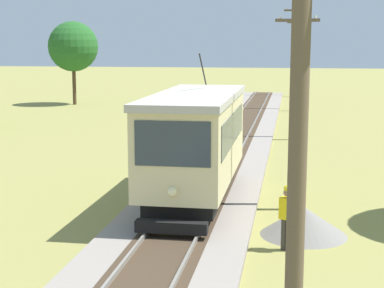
{
  "coord_description": "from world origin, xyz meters",
  "views": [
    {
      "loc": [
        3.19,
        -6.39,
        5.47
      ],
      "look_at": [
        -0.13,
        13.7,
        2.1
      ],
      "focal_mm": 57.33,
      "sensor_mm": 36.0,
      "label": 1
    }
  ],
  "objects": [
    {
      "name": "track_worker",
      "position": [
        3.11,
        9.47,
        0.98
      ],
      "size": [
        0.45,
        0.38,
        1.78
      ],
      "rotation": [
        0.0,
        0.0,
        1.15
      ],
      "color": "#38332D",
      "rests_on": "ground"
    },
    {
      "name": "tree_left_far",
      "position": [
        -16.11,
        45.89,
        5.13
      ],
      "size": [
        4.41,
        4.41,
        7.35
      ],
      "color": "#4C3823",
      "rests_on": "ground"
    },
    {
      "name": "utility_pole_far",
      "position": [
        3.26,
        43.91,
        4.11
      ],
      "size": [
        1.4,
        0.49,
        8.02
      ],
      "color": "brown",
      "rests_on": "ground"
    },
    {
      "name": "utility_pole_foreground",
      "position": [
        3.26,
        1.27,
        3.66
      ],
      "size": [
        1.4,
        0.29,
        7.12
      ],
      "color": "brown",
      "rests_on": "ground"
    },
    {
      "name": "utility_pole_distant",
      "position": [
        3.26,
        57.23,
        4.34
      ],
      "size": [
        1.4,
        0.65,
        8.48
      ],
      "color": "brown",
      "rests_on": "ground"
    },
    {
      "name": "utility_pole_mid",
      "position": [
        3.26,
        28.66,
        4.21
      ],
      "size": [
        1.4,
        0.41,
        8.23
      ],
      "color": "brown",
      "rests_on": "ground"
    },
    {
      "name": "red_tram",
      "position": [
        0.0,
        13.62,
        2.19
      ],
      "size": [
        2.6,
        8.54,
        4.79
      ],
      "color": "beige",
      "rests_on": "rail_right"
    },
    {
      "name": "utility_pole_near_tram",
      "position": [
        3.26,
        13.63,
        3.6
      ],
      "size": [
        1.4,
        0.32,
        7.02
      ],
      "color": "brown",
      "rests_on": "ground"
    },
    {
      "name": "gravel_pile",
      "position": [
        3.58,
        10.87,
        0.42
      ],
      "size": [
        2.5,
        2.5,
        0.84
      ],
      "primitive_type": "cone",
      "color": "gray",
      "rests_on": "ground"
    }
  ]
}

